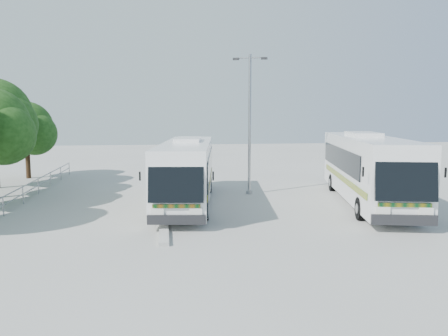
{
  "coord_description": "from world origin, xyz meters",
  "views": [
    {
      "loc": [
        -2.22,
        -21.98,
        4.91
      ],
      "look_at": [
        1.05,
        1.86,
        1.96
      ],
      "focal_mm": 35.0,
      "sensor_mm": 36.0,
      "label": 1
    }
  ],
  "objects": [
    {
      "name": "coach_main",
      "position": [
        -1.01,
        1.9,
        1.87
      ],
      "size": [
        4.0,
        12.48,
        3.4
      ],
      "rotation": [
        0.0,
        0.0,
        -0.13
      ],
      "color": "white",
      "rests_on": "ground"
    },
    {
      "name": "railing",
      "position": [
        -10.0,
        4.0,
        0.74
      ],
      "size": [
        0.06,
        22.0,
        1.0
      ],
      "color": "gray",
      "rests_on": "ground"
    },
    {
      "name": "tree_far_e",
      "position": [
        -12.63,
        13.3,
        3.89
      ],
      "size": [
        4.54,
        4.28,
        5.92
      ],
      "color": "#382314",
      "rests_on": "ground"
    },
    {
      "name": "kerb_divider",
      "position": [
        -2.3,
        2.0,
        0.07
      ],
      "size": [
        0.4,
        16.0,
        0.15
      ],
      "primitive_type": "cube",
      "color": "#B2B2AD",
      "rests_on": "ground"
    },
    {
      "name": "coach_adjacent",
      "position": [
        8.92,
        0.79,
        2.02
      ],
      "size": [
        5.43,
        13.52,
        3.68
      ],
      "rotation": [
        0.0,
        0.0,
        -0.22
      ],
      "color": "silver",
      "rests_on": "ground"
    },
    {
      "name": "lamppost",
      "position": [
        2.97,
        4.35,
        4.7
      ],
      "size": [
        2.03,
        0.81,
        8.51
      ],
      "rotation": [
        0.0,
        0.0,
        -0.31
      ],
      "color": "gray",
      "rests_on": "ground"
    },
    {
      "name": "ground",
      "position": [
        0.0,
        0.0,
        0.0
      ],
      "size": [
        100.0,
        100.0,
        0.0
      ],
      "primitive_type": "plane",
      "color": "#A9A9A4",
      "rests_on": "ground"
    }
  ]
}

